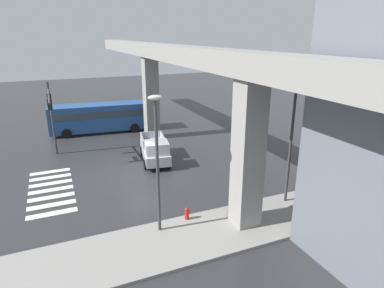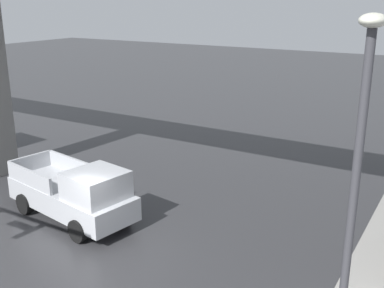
% 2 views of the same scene
% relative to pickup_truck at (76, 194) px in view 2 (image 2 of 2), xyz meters
% --- Properties ---
extents(ground_plane, '(120.00, 120.00, 0.00)m').
position_rel_pickup_truck_xyz_m(ground_plane, '(2.13, -1.75, -0.99)').
color(ground_plane, '#2D2D30').
extents(pickup_truck, '(5.35, 2.74, 2.08)m').
position_rel_pickup_truck_xyz_m(pickup_truck, '(0.00, 0.00, 0.00)').
color(pickup_truck, '#A8AAAF').
rests_on(pickup_truck, ground).
extents(street_lamp_near_corner, '(0.44, 0.70, 7.24)m').
position_rel_pickup_truck_xyz_m(street_lamp_near_corner, '(9.65, -2.75, 3.57)').
color(street_lamp_near_corner, '#38383D').
rests_on(street_lamp_near_corner, ground).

